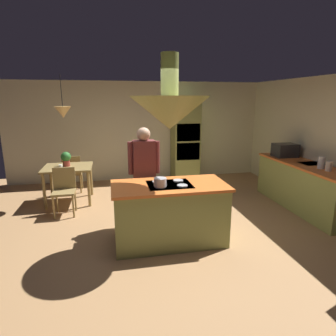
{
  "coord_description": "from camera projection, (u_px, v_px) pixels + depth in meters",
  "views": [
    {
      "loc": [
        -0.81,
        -4.09,
        2.12
      ],
      "look_at": [
        0.1,
        0.4,
        1.0
      ],
      "focal_mm": 30.49,
      "sensor_mm": 36.0,
      "label": 1
    }
  ],
  "objects": [
    {
      "name": "pendant_light_over_table",
      "position": [
        63.0,
        112.0,
        5.59
      ],
      "size": [
        0.32,
        0.32,
        0.82
      ],
      "color": "#E0B266"
    },
    {
      "name": "oven_tower",
      "position": [
        185.0,
        140.0,
        7.41
      ],
      "size": [
        0.66,
        0.62,
        2.14
      ],
      "color": "#8C934C",
      "rests_on": "ground"
    },
    {
      "name": "canister_flour",
      "position": [
        329.0,
        166.0,
        4.89
      ],
      "size": [
        0.1,
        0.1,
        0.17
      ],
      "primitive_type": "cylinder",
      "color": "silver",
      "rests_on": "counter_run_right"
    },
    {
      "name": "range_hood",
      "position": [
        170.0,
        111.0,
        3.9
      ],
      "size": [
        1.1,
        1.1,
        1.0
      ],
      "color": "#8C934C"
    },
    {
      "name": "microwave_on_counter",
      "position": [
        285.0,
        150.0,
        6.09
      ],
      "size": [
        0.46,
        0.36,
        0.28
      ],
      "primitive_type": "cube",
      "color": "#232326",
      "rests_on": "counter_run_right"
    },
    {
      "name": "canister_sugar",
      "position": [
        321.0,
        163.0,
        5.05
      ],
      "size": [
        0.12,
        0.12,
        0.22
      ],
      "primitive_type": "cylinder",
      "color": "silver",
      "rests_on": "counter_run_right"
    },
    {
      "name": "counter_run_right",
      "position": [
        303.0,
        186.0,
        5.57
      ],
      "size": [
        0.73,
        2.37,
        0.9
      ],
      "color": "#8C934C",
      "rests_on": "ground"
    },
    {
      "name": "potted_plant_on_table",
      "position": [
        66.0,
        158.0,
        5.85
      ],
      "size": [
        0.2,
        0.2,
        0.3
      ],
      "color": "#99382D",
      "rests_on": "dining_table"
    },
    {
      "name": "ground",
      "position": [
        167.0,
        235.0,
        4.55
      ],
      "size": [
        8.16,
        8.16,
        0.0
      ],
      "primitive_type": "plane",
      "color": "#AD7F51"
    },
    {
      "name": "chair_by_back_wall",
      "position": [
        72.0,
        171.0,
        6.52
      ],
      "size": [
        0.4,
        0.4,
        0.87
      ],
      "rotation": [
        0.0,
        0.0,
        3.14
      ],
      "color": "olive",
      "rests_on": "ground"
    },
    {
      "name": "chair_facing_island",
      "position": [
        64.0,
        188.0,
        5.31
      ],
      "size": [
        0.4,
        0.4,
        0.87
      ],
      "color": "olive",
      "rests_on": "ground"
    },
    {
      "name": "person_at_island",
      "position": [
        144.0,
        170.0,
        4.74
      ],
      "size": [
        0.53,
        0.22,
        1.67
      ],
      "color": "tan",
      "rests_on": "ground"
    },
    {
      "name": "cooking_pot_on_cooktop",
      "position": [
        160.0,
        182.0,
        3.98
      ],
      "size": [
        0.18,
        0.18,
        0.12
      ],
      "primitive_type": "cylinder",
      "color": "#B2B2B7",
      "rests_on": "kitchen_island"
    },
    {
      "name": "kitchen_island",
      "position": [
        169.0,
        213.0,
        4.26
      ],
      "size": [
        1.68,
        0.85,
        0.92
      ],
      "color": "#8C934C",
      "rests_on": "ground"
    },
    {
      "name": "dining_table",
      "position": [
        68.0,
        172.0,
        5.88
      ],
      "size": [
        0.96,
        0.83,
        0.76
      ],
      "color": "olive",
      "rests_on": "ground"
    },
    {
      "name": "cup_on_table",
      "position": [
        61.0,
        167.0,
        5.62
      ],
      "size": [
        0.07,
        0.07,
        0.09
      ],
      "primitive_type": "cylinder",
      "color": "white",
      "rests_on": "dining_table"
    },
    {
      "name": "wall_right",
      "position": [
        335.0,
        145.0,
        5.26
      ],
      "size": [
        0.1,
        7.2,
        2.55
      ],
      "primitive_type": "cube",
      "color": "beige",
      "rests_on": "ground"
    },
    {
      "name": "wall_back",
      "position": [
        141.0,
        131.0,
        7.54
      ],
      "size": [
        6.8,
        0.1,
        2.55
      ],
      "primitive_type": "cube",
      "color": "beige",
      "rests_on": "ground"
    }
  ]
}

